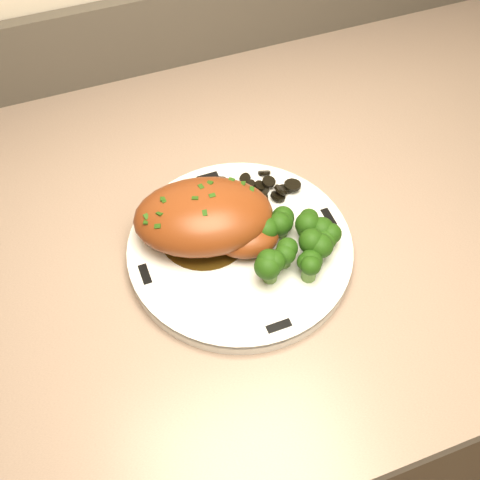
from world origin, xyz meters
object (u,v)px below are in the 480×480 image
object	(u,v)px
plate	(240,250)
broccoli_florets	(295,243)
counter	(429,300)
chicken_breast	(208,219)

from	to	relation	value
plate	broccoli_florets	world-z (taller)	broccoli_florets
counter	chicken_breast	size ratio (longest dim) A/B	11.32
plate	broccoli_florets	distance (m)	0.07
chicken_breast	broccoli_florets	distance (m)	0.10
broccoli_florets	plate	bearing A→B (deg)	147.54
chicken_breast	plate	bearing A→B (deg)	-29.47
counter	plate	xyz separation A→B (m)	(-0.42, -0.05, 0.45)
counter	broccoli_florets	size ratio (longest dim) A/B	19.98
chicken_breast	broccoli_florets	size ratio (longest dim) A/B	1.76
plate	counter	bearing A→B (deg)	7.47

